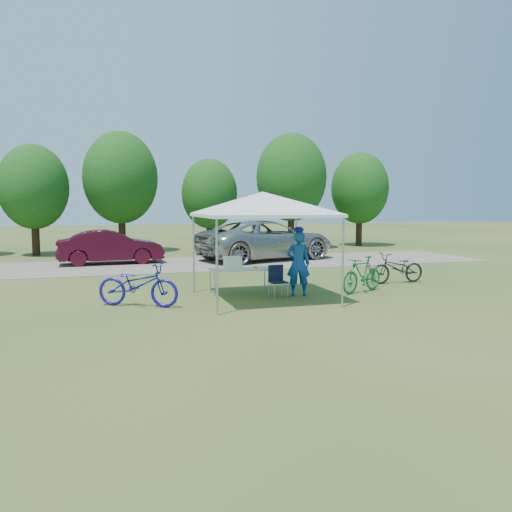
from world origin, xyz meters
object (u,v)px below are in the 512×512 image
(bike_blue, at_px, (138,285))
(bike_dark, at_px, (398,268))
(cyclist, at_px, (298,264))
(minivan, at_px, (266,240))
(sedan, at_px, (111,247))
(folding_chair, at_px, (277,278))
(bike_green, at_px, (362,275))
(cooler, at_px, (233,263))
(folding_table, at_px, (241,270))

(bike_blue, bearing_deg, bike_dark, -52.82)
(cyclist, height_order, bike_blue, cyclist)
(minivan, xyz_separation_m, sedan, (-6.55, 0.32, -0.17))
(folding_chair, height_order, bike_green, bike_green)
(bike_blue, bearing_deg, sedan, 31.02)
(cyclist, bearing_deg, cooler, -10.74)
(folding_chair, xyz_separation_m, bike_blue, (-3.58, -0.29, 0.04))
(cooler, distance_m, bike_green, 3.57)
(bike_blue, bearing_deg, folding_table, -42.63)
(folding_chair, bearing_deg, bike_blue, -179.24)
(cooler, bearing_deg, sedan, 110.98)
(folding_chair, relative_size, bike_dark, 0.46)
(cyclist, distance_m, minivan, 8.74)
(minivan, distance_m, sedan, 6.56)
(bike_dark, height_order, sedan, sedan)
(cyclist, bearing_deg, sedan, -46.47)
(folding_chair, distance_m, cyclist, 0.68)
(bike_green, relative_size, minivan, 0.27)
(cooler, bearing_deg, bike_blue, -158.69)
(sedan, bearing_deg, folding_table, -161.11)
(bike_dark, distance_m, minivan, 7.66)
(cooler, distance_m, sedan, 8.64)
(cooler, relative_size, minivan, 0.08)
(bike_dark, xyz_separation_m, sedan, (-8.41, 7.74, 0.23))
(bike_blue, distance_m, bike_green, 6.02)
(cooler, relative_size, sedan, 0.11)
(cooler, height_order, bike_green, cooler)
(folding_table, distance_m, bike_blue, 2.95)
(cyclist, distance_m, sedan, 10.01)
(cyclist, xyz_separation_m, bike_green, (1.87, -0.02, -0.36))
(minivan, bearing_deg, cooler, 139.95)
(cyclist, relative_size, bike_blue, 0.86)
(cooler, xyz_separation_m, bike_green, (3.46, -0.81, -0.35))
(folding_table, bearing_deg, minivan, 67.36)
(cooler, xyz_separation_m, minivan, (3.45, 7.75, 0.02))
(folding_table, distance_m, folding_chair, 1.08)
(bike_green, bearing_deg, minivan, 156.03)
(bike_blue, xyz_separation_m, minivan, (6.01, 8.74, 0.35))
(folding_table, relative_size, bike_blue, 0.83)
(bike_blue, relative_size, minivan, 0.32)
(bike_green, bearing_deg, cooler, -127.16)
(folding_chair, bearing_deg, bike_green, -6.20)
(folding_table, distance_m, sedan, 8.72)
(folding_chair, bearing_deg, bike_dark, 9.75)
(minivan, height_order, sedan, minivan)
(bike_green, xyz_separation_m, minivan, (-0.01, 8.56, 0.38))
(sedan, bearing_deg, cooler, -162.46)
(minivan, bearing_deg, cyclist, 151.63)
(bike_green, bearing_deg, bike_blue, -112.22)
(bike_blue, xyz_separation_m, bike_green, (6.01, 0.19, -0.03))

